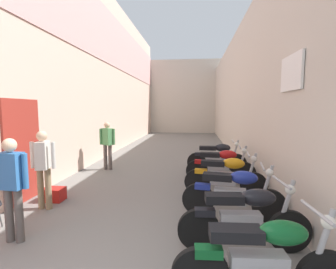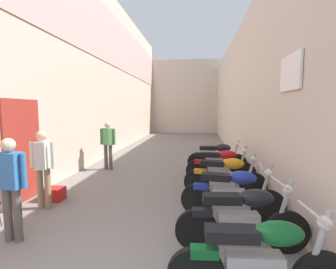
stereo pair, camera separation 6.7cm
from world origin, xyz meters
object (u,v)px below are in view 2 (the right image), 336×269
motorcycle_third (232,192)px  motorcycle_sixth (217,157)px  motorcycle_second (243,217)px  pedestrian_further_down (108,142)px  motorcycle_fifth (221,165)px  plastic_crate (53,194)px  motorcycle_nearest (260,259)px  pedestrian_by_doorway (11,182)px  motorcycle_fourth (225,175)px  pedestrian_mid_alley (43,164)px

motorcycle_third → motorcycle_sixth: size_ratio=0.99×
motorcycle_second → pedestrian_further_down: bearing=128.9°
motorcycle_fifth → plastic_crate: size_ratio=4.20×
motorcycle_nearest → motorcycle_second: (-0.00, 0.98, 0.00)m
pedestrian_by_doorway → pedestrian_further_down: size_ratio=1.00×
plastic_crate → motorcycle_fourth: bearing=9.8°
pedestrian_by_doorway → pedestrian_mid_alley: size_ratio=1.00×
motorcycle_fourth → motorcycle_sixth: same height
pedestrian_by_doorway → pedestrian_mid_alley: same height
motorcycle_fifth → pedestrian_by_doorway: (-3.38, -3.35, 0.42)m
plastic_crate → motorcycle_sixth: bearing=37.4°
motorcycle_third → motorcycle_fifth: bearing=90.0°
pedestrian_by_doorway → plastic_crate: bearing=102.5°
motorcycle_third → motorcycle_sixth: bearing=90.0°
motorcycle_third → motorcycle_fourth: 1.15m
motorcycle_sixth → pedestrian_further_down: 3.56m
motorcycle_fifth → motorcycle_third: bearing=-90.0°
motorcycle_nearest → motorcycle_sixth: same height
pedestrian_by_doorway → pedestrian_further_down: (-0.15, 4.48, 0.00)m
motorcycle_fifth → pedestrian_mid_alley: pedestrian_mid_alley is taller
motorcycle_fifth → motorcycle_sixth: same height
motorcycle_sixth → plastic_crate: 4.73m
pedestrian_mid_alley → motorcycle_second: bearing=-16.8°
motorcycle_nearest → motorcycle_fourth: size_ratio=1.00×
motorcycle_fourth → pedestrian_further_down: (-3.53, 2.18, 0.42)m
motorcycle_third → plastic_crate: bearing=172.3°
motorcycle_second → pedestrian_mid_alley: 3.85m
motorcycle_fifth → plastic_crate: 4.13m
motorcycle_fifth → plastic_crate: (-3.75, -1.70, -0.36)m
motorcycle_third → motorcycle_fifth: (0.00, 2.21, 0.00)m
pedestrian_further_down → motorcycle_fifth: bearing=-17.7°
motorcycle_nearest → motorcycle_third: bearing=90.0°
motorcycle_fourth → motorcycle_fifth: 1.05m
motorcycle_fourth → pedestrian_further_down: 4.17m
motorcycle_second → motorcycle_third: 1.04m
motorcycle_sixth → pedestrian_by_doorway: (-3.38, -4.52, 0.42)m
motorcycle_second → plastic_crate: bearing=157.6°
motorcycle_nearest → pedestrian_further_down: 6.43m
motorcycle_fourth → pedestrian_by_doorway: (-3.38, -2.30, 0.42)m
motorcycle_nearest → plastic_crate: (-3.75, 2.52, -0.36)m
motorcycle_fifth → plastic_crate: bearing=-155.6°
motorcycle_third → pedestrian_mid_alley: bearing=179.0°
motorcycle_fourth → pedestrian_further_down: bearing=148.3°
motorcycle_fifth → pedestrian_further_down: 3.73m
motorcycle_third → plastic_crate: (-3.75, 0.50, -0.36)m
motorcycle_nearest → plastic_crate: size_ratio=4.21×
motorcycle_sixth → pedestrian_mid_alley: 4.95m
motorcycle_nearest → motorcycle_second: same height
motorcycle_fifth → motorcycle_fourth: bearing=-90.0°
motorcycle_second → motorcycle_fifth: (-0.00, 3.25, 0.00)m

